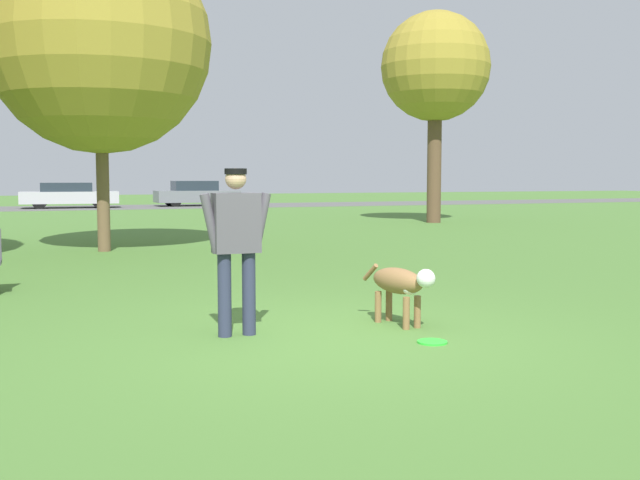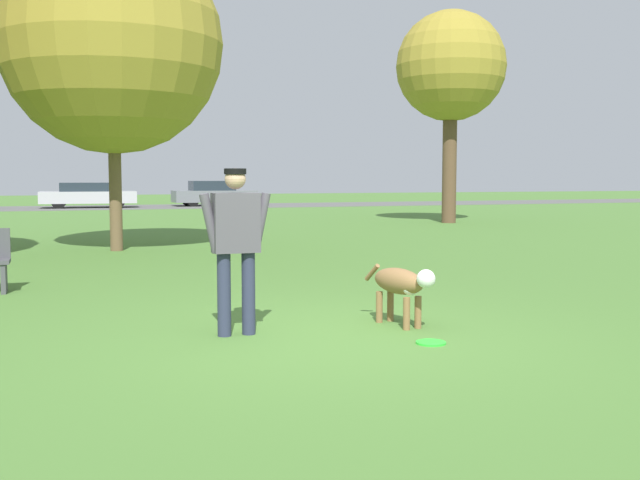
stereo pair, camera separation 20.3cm
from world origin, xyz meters
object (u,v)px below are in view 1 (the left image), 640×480
(tree_mid_center, at_px, (99,43))
(parked_car_grey, at_px, (196,194))
(tree_far_right, at_px, (435,68))
(person, at_px, (236,237))
(frisbee, at_px, (432,342))
(dog, at_px, (401,284))
(parked_car_silver, at_px, (69,195))

(tree_mid_center, distance_m, parked_car_grey, 24.46)
(tree_far_right, height_order, parked_car_grey, tree_far_right)
(person, bearing_deg, frisbee, -32.13)
(dog, bearing_deg, parked_car_silver, 170.59)
(person, distance_m, dog, 1.76)
(dog, distance_m, parked_car_silver, 31.87)
(person, distance_m, parked_car_silver, 31.69)
(person, relative_size, dog, 1.46)
(frisbee, bearing_deg, dog, 83.39)
(tree_far_right, xyz_separation_m, parked_car_silver, (-10.81, 16.65, -4.46))
(dog, bearing_deg, person, -107.11)
(dog, relative_size, frisbee, 3.93)
(person, xyz_separation_m, parked_car_grey, (6.37, 32.19, -0.30))
(frisbee, bearing_deg, person, 148.90)
(person, distance_m, tree_mid_center, 9.55)
(person, relative_size, parked_car_silver, 0.34)
(tree_far_right, bearing_deg, dog, -120.92)
(parked_car_silver, bearing_deg, tree_mid_center, -88.43)
(frisbee, bearing_deg, tree_mid_center, 101.45)
(person, distance_m, parked_car_grey, 32.82)
(tree_mid_center, bearing_deg, person, -87.31)
(dog, height_order, frisbee, dog)
(parked_car_silver, height_order, parked_car_grey, parked_car_grey)
(person, height_order, parked_car_silver, person)
(person, bearing_deg, dog, -5.64)
(tree_far_right, bearing_deg, tree_mid_center, -151.49)
(tree_far_right, xyz_separation_m, parked_car_grey, (-4.41, 17.15, -4.45))
(parked_car_silver, bearing_deg, parked_car_grey, 7.06)
(tree_far_right, height_order, tree_mid_center, tree_far_right)
(tree_mid_center, bearing_deg, parked_car_grey, 73.71)
(person, relative_size, tree_far_right, 0.23)
(dog, bearing_deg, frisbee, -19.10)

